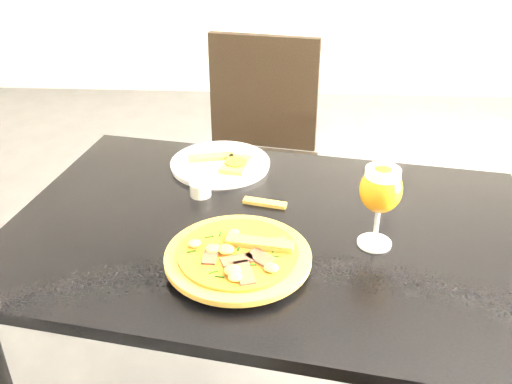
# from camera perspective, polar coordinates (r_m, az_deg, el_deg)

# --- Properties ---
(dining_table) EXTENTS (1.31, 0.98, 0.75)m
(dining_table) POSITION_cam_1_polar(r_m,az_deg,el_deg) (1.38, 1.00, -6.55)
(dining_table) COLOR black
(dining_table) RESTS_ON ground
(chair_far) EXTENTS (0.51, 0.51, 0.95)m
(chair_far) POSITION_cam_1_polar(r_m,az_deg,el_deg) (2.17, -0.01, 3.63)
(chair_far) COLOR black
(chair_far) RESTS_ON ground
(plate_main) EXTENTS (0.29, 0.29, 0.01)m
(plate_main) POSITION_cam_1_polar(r_m,az_deg,el_deg) (1.22, -1.50, -6.54)
(plate_main) COLOR white
(plate_main) RESTS_ON dining_table
(pizza) EXTENTS (0.31, 0.31, 0.03)m
(pizza) POSITION_cam_1_polar(r_m,az_deg,el_deg) (1.20, -1.75, -6.31)
(pizza) COLOR olive
(pizza) RESTS_ON plate_main
(plate_second) EXTENTS (0.33, 0.33, 0.01)m
(plate_second) POSITION_cam_1_polar(r_m,az_deg,el_deg) (1.60, -3.59, 2.83)
(plate_second) COLOR white
(plate_second) RESTS_ON dining_table
(crust_scraps) EXTENTS (0.18, 0.13, 0.01)m
(crust_scraps) POSITION_cam_1_polar(r_m,az_deg,el_deg) (1.58, -2.86, 3.05)
(crust_scraps) COLOR olive
(crust_scraps) RESTS_ON plate_second
(loose_crust) EXTENTS (0.11, 0.05, 0.01)m
(loose_crust) POSITION_cam_1_polar(r_m,az_deg,el_deg) (1.41, 0.88, -1.09)
(loose_crust) COLOR olive
(loose_crust) RESTS_ON dining_table
(sauce_cup) EXTENTS (0.05, 0.05, 0.04)m
(sauce_cup) POSITION_cam_1_polar(r_m,az_deg,el_deg) (1.45, -5.58, 0.35)
(sauce_cup) COLOR silver
(sauce_cup) RESTS_ON dining_table
(beer_glass) EXTENTS (0.09, 0.09, 0.19)m
(beer_glass) POSITION_cam_1_polar(r_m,az_deg,el_deg) (1.23, 12.38, 0.20)
(beer_glass) COLOR silver
(beer_glass) RESTS_ON dining_table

